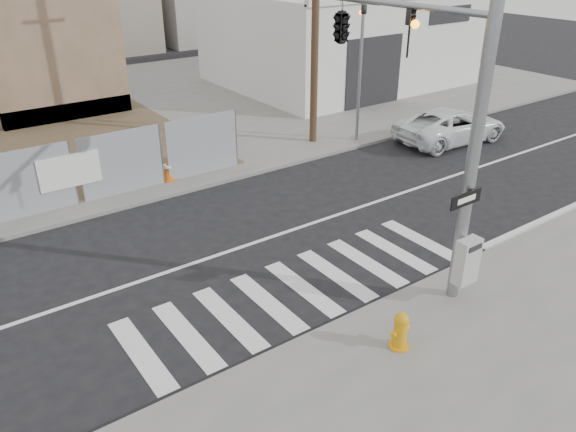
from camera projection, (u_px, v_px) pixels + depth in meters
ground at (247, 245)px, 14.98m from camera, size 100.00×100.00×0.00m
sidewalk_far at (82, 119)px, 25.15m from camera, size 50.00×20.00×0.12m
signal_pole at (382, 66)px, 12.66m from camera, size 0.96×5.87×7.00m
far_signal_pole at (361, 54)px, 20.94m from camera, size 0.16×0.20×5.60m
concrete_wall_right at (57, 44)px, 23.47m from camera, size 5.50×1.30×8.00m
auto_shop at (338, 36)px, 30.58m from camera, size 12.00×10.20×5.95m
utility_pole_right at (316, 5)px, 20.05m from camera, size 1.60×0.28×10.00m
fire_hydrant at (400, 330)px, 10.94m from camera, size 0.55×0.55×0.79m
suv at (451, 125)px, 22.32m from camera, size 4.93×2.55×1.33m
traffic_cone_c at (22, 201)px, 16.38m from camera, size 0.44×0.44×0.69m
traffic_cone_d at (168, 169)px, 18.55m from camera, size 0.46×0.46×0.77m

